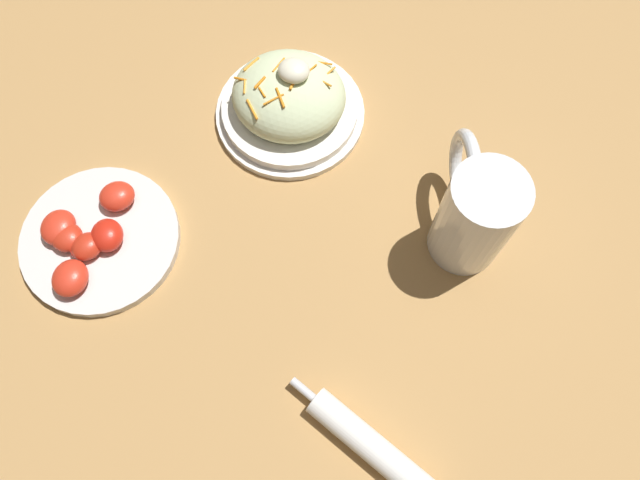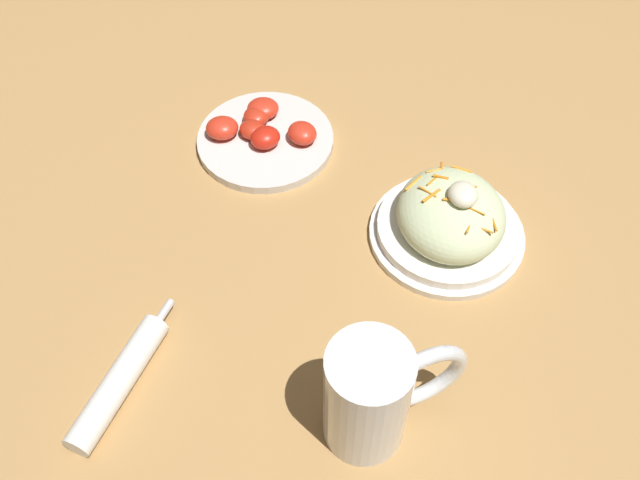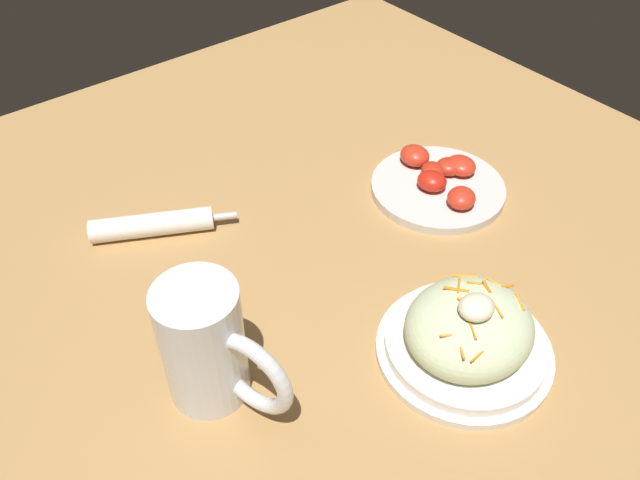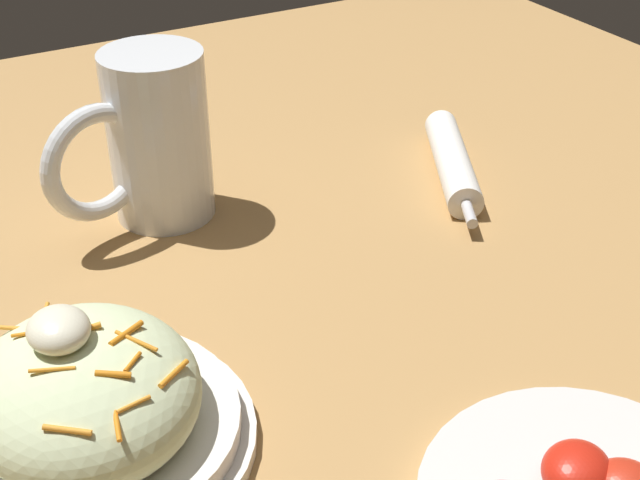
{
  "view_description": "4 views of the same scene",
  "coord_description": "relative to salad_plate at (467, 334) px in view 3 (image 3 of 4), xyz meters",
  "views": [
    {
      "loc": [
        0.08,
        -0.29,
        0.78
      ],
      "look_at": [
        0.03,
        -0.01,
        0.05
      ],
      "focal_mm": 34.44,
      "sensor_mm": 36.0,
      "label": 1
    },
    {
      "loc": [
        0.54,
        -0.04,
        0.8
      ],
      "look_at": [
        -0.01,
        0.02,
        0.08
      ],
      "focal_mm": 39.85,
      "sensor_mm": 36.0,
      "label": 2
    },
    {
      "loc": [
        0.39,
        0.48,
        0.66
      ],
      "look_at": [
        -0.01,
        -0.03,
        0.06
      ],
      "focal_mm": 36.51,
      "sensor_mm": 36.0,
      "label": 3
    },
    {
      "loc": [
        -0.5,
        0.27,
        0.44
      ],
      "look_at": [
        0.02,
        -0.02,
        0.05
      ],
      "focal_mm": 49.03,
      "sensor_mm": 36.0,
      "label": 4
    }
  ],
  "objects": [
    {
      "name": "napkin_roll",
      "position": [
        0.19,
        -0.44,
        -0.02
      ],
      "size": [
        0.2,
        0.12,
        0.04
      ],
      "color": "white",
      "rests_on": "ground_plane"
    },
    {
      "name": "ground_plane",
      "position": [
        0.06,
        -0.2,
        -0.04
      ],
      "size": [
        1.43,
        1.43,
        0.0
      ],
      "primitive_type": "plane",
      "color": "#B2844C"
    },
    {
      "name": "tomato_plate",
      "position": [
        -0.21,
        -0.25,
        -0.02
      ],
      "size": [
        0.21,
        0.21,
        0.04
      ],
      "color": "silver",
      "rests_on": "ground_plane"
    },
    {
      "name": "beer_mug",
      "position": [
        0.27,
        -0.15,
        0.03
      ],
      "size": [
        0.1,
        0.17,
        0.16
      ],
      "color": "white",
      "rests_on": "ground_plane"
    },
    {
      "name": "salad_plate",
      "position": [
        0.0,
        0.0,
        0.0
      ],
      "size": [
        0.22,
        0.22,
        0.11
      ],
      "color": "white",
      "rests_on": "ground_plane"
    }
  ]
}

